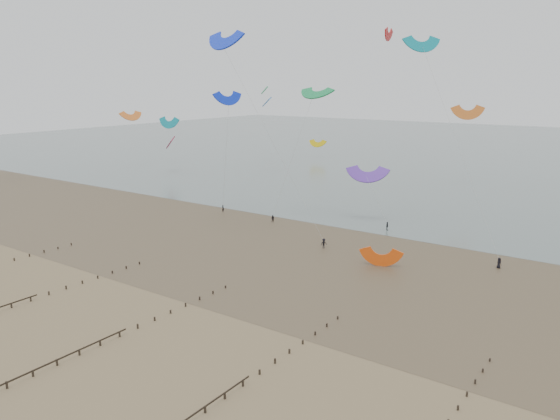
% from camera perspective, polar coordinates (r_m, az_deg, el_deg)
% --- Properties ---
extents(ground, '(500.00, 500.00, 0.00)m').
position_cam_1_polar(ground, '(72.77, -14.42, -10.08)').
color(ground, brown).
rests_on(ground, ground).
extents(sea_and_shore, '(500.00, 665.00, 0.03)m').
position_cam_1_polar(sea_and_shore, '(99.25, -0.81, -3.33)').
color(sea_and_shore, '#475654').
rests_on(sea_and_shore, ground).
extents(groynes, '(72.16, 50.16, 1.00)m').
position_cam_1_polar(groynes, '(60.08, -26.20, -15.80)').
color(groynes, black).
rests_on(groynes, ground).
extents(kitesurfer_lead, '(0.64, 0.48, 1.60)m').
position_cam_1_polar(kitesurfer_lead, '(122.24, -5.98, 0.15)').
color(kitesurfer_lead, black).
rests_on(kitesurfer_lead, ground).
extents(kitesurfers, '(93.33, 22.83, 1.77)m').
position_cam_1_polar(kitesurfers, '(97.03, 18.16, -3.90)').
color(kitesurfers, black).
rests_on(kitesurfers, ground).
extents(grounded_kite, '(6.77, 5.93, 3.15)m').
position_cam_1_polar(grounded_kite, '(87.85, 10.46, -5.78)').
color(grounded_kite, '#F3500F').
rests_on(grounded_kite, ground).
extents(kites_airborne, '(217.82, 108.15, 42.27)m').
position_cam_1_polar(kites_airborne, '(144.13, 9.40, 10.18)').
color(kites_airborne, blue).
rests_on(kites_airborne, ground).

